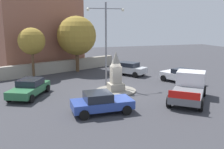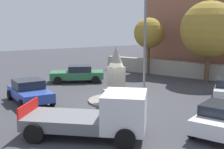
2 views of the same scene
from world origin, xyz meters
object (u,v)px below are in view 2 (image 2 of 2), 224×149
(corner_building, at_px, (204,28))
(monument, at_px, (116,76))
(car_green_waiting, at_px, (78,73))
(streetlamp, at_px, (145,27))
(tree_mid_cluster, at_px, (149,33))
(car_white_near_island, at_px, (224,118))
(tree_near_wall, at_px, (209,30))
(truck_white_passing, at_px, (100,116))
(car_blue_parked_left, at_px, (30,91))

(corner_building, bearing_deg, monument, -67.80)
(corner_building, bearing_deg, car_green_waiting, -94.93)
(streetlamp, xyz_separation_m, tree_mid_cluster, (-6.59, 5.64, -0.69))
(monument, xyz_separation_m, car_green_waiting, (-7.18, 0.74, -0.91))
(car_white_near_island, bearing_deg, tree_near_wall, 134.22)
(car_white_near_island, bearing_deg, corner_building, 134.35)
(tree_near_wall, bearing_deg, truck_white_passing, -65.85)
(monument, relative_size, car_blue_parked_left, 0.85)
(tree_near_wall, bearing_deg, car_white_near_island, -45.78)
(tree_mid_cluster, bearing_deg, car_blue_parked_left, -72.17)
(streetlamp, bearing_deg, corner_building, 115.31)
(streetlamp, distance_m, tree_mid_cluster, 8.70)
(car_white_near_island, relative_size, car_green_waiting, 0.94)
(streetlamp, height_order, car_blue_parked_left, streetlamp)
(car_white_near_island, bearing_deg, streetlamp, 170.09)
(streetlamp, bearing_deg, car_white_near_island, -9.91)
(truck_white_passing, bearing_deg, car_blue_parked_left, -173.49)
(truck_white_passing, height_order, tree_near_wall, tree_near_wall)
(monument, distance_m, car_blue_parked_left, 5.50)
(tree_near_wall, bearing_deg, tree_mid_cluster, -157.80)
(streetlamp, height_order, tree_near_wall, streetlamp)
(monument, distance_m, tree_mid_cluster, 10.73)
(car_white_near_island, xyz_separation_m, tree_near_wall, (-8.83, 9.08, 3.66))
(streetlamp, xyz_separation_m, car_white_near_island, (7.47, -1.31, -3.93))
(tree_near_wall, bearing_deg, corner_building, 134.62)
(tree_near_wall, height_order, tree_mid_cluster, tree_near_wall)
(corner_building, bearing_deg, streetlamp, -64.69)
(car_white_near_island, distance_m, car_green_waiting, 14.49)
(truck_white_passing, height_order, tree_mid_cluster, tree_mid_cluster)
(car_blue_parked_left, xyz_separation_m, tree_mid_cluster, (-4.09, 12.73, 3.26))
(truck_white_passing, relative_size, tree_near_wall, 0.80)
(tree_mid_cluster, bearing_deg, corner_building, 83.31)
(truck_white_passing, height_order, corner_building, corner_building)
(tree_near_wall, distance_m, tree_mid_cluster, 5.66)
(corner_building, bearing_deg, car_blue_parked_left, -80.29)
(car_white_near_island, height_order, corner_building, corner_building)
(streetlamp, distance_m, tree_near_wall, 7.89)
(car_white_near_island, relative_size, tree_mid_cluster, 0.82)
(streetlamp, distance_m, car_white_near_island, 8.55)
(car_white_near_island, height_order, truck_white_passing, truck_white_passing)
(streetlamp, relative_size, corner_building, 0.74)
(car_green_waiting, bearing_deg, tree_near_wall, 58.99)
(monument, xyz_separation_m, tree_near_wall, (-1.53, 10.14, 2.76))
(car_green_waiting, xyz_separation_m, tree_mid_cluster, (0.42, 7.27, 3.26))
(streetlamp, xyz_separation_m, truck_white_passing, (4.92, -6.24, -3.70))
(car_white_near_island, xyz_separation_m, car_blue_parked_left, (-9.97, -5.78, -0.01))
(monument, relative_size, truck_white_passing, 0.63)
(tree_near_wall, bearing_deg, streetlamp, -80.09)
(monument, distance_m, streetlamp, 3.85)
(streetlamp, bearing_deg, car_blue_parked_left, -109.38)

